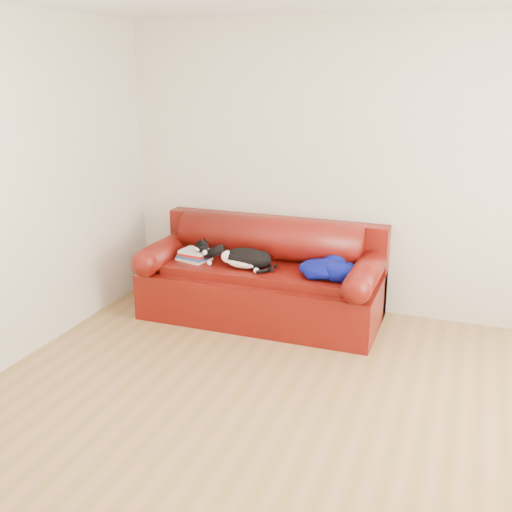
% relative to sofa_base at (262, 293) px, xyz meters
% --- Properties ---
extents(ground, '(4.50, 4.50, 0.00)m').
position_rel_sofa_base_xyz_m(ground, '(0.78, -1.49, -0.24)').
color(ground, olive).
rests_on(ground, ground).
extents(room_shell, '(4.52, 4.02, 2.61)m').
position_rel_sofa_base_xyz_m(room_shell, '(0.90, -1.48, 1.43)').
color(room_shell, beige).
rests_on(room_shell, ground).
extents(sofa_base, '(2.10, 0.90, 0.50)m').
position_rel_sofa_base_xyz_m(sofa_base, '(0.00, 0.00, 0.00)').
color(sofa_base, '#421002').
rests_on(sofa_base, ground).
extents(sofa_back, '(2.10, 1.01, 0.88)m').
position_rel_sofa_base_xyz_m(sofa_back, '(0.00, 0.24, 0.30)').
color(sofa_back, '#421002').
rests_on(sofa_back, ground).
extents(book_stack, '(0.32, 0.28, 0.10)m').
position_rel_sofa_base_xyz_m(book_stack, '(-0.61, -0.08, 0.31)').
color(book_stack, beige).
rests_on(book_stack, sofa_base).
extents(cat, '(0.61, 0.24, 0.22)m').
position_rel_sofa_base_xyz_m(cat, '(-0.10, -0.13, 0.35)').
color(cat, black).
rests_on(cat, sofa_base).
extents(blanket, '(0.52, 0.47, 0.16)m').
position_rel_sofa_base_xyz_m(blanket, '(0.61, -0.09, 0.33)').
color(blanket, '#020C48').
rests_on(blanket, sofa_base).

